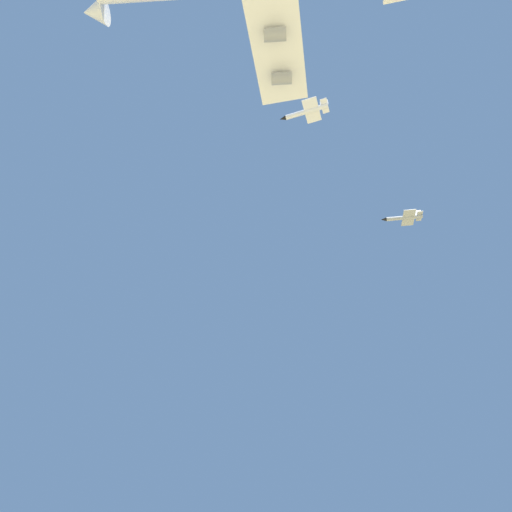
% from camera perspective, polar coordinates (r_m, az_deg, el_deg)
% --- Properties ---
extents(chase_jet_left_wing, '(14.97, 9.33, 4.00)m').
position_cam_1_polar(chase_jet_left_wing, '(168.71, 19.04, 4.83)').
color(chase_jet_left_wing, '#999EA3').
extents(chase_jet_right_wing, '(14.04, 11.28, 4.00)m').
position_cam_1_polar(chase_jet_right_wing, '(137.72, 6.72, 18.51)').
color(chase_jet_right_wing, silver).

